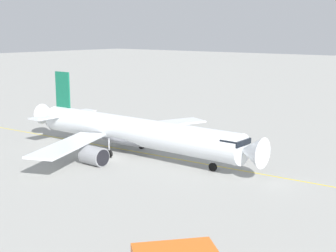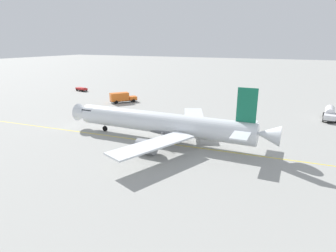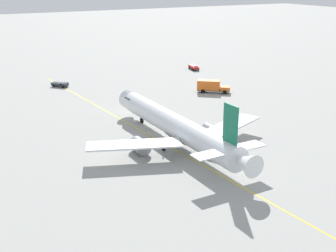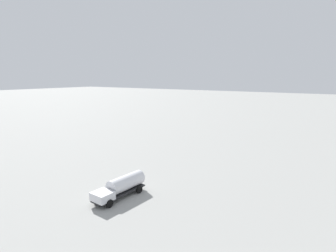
{
  "view_description": "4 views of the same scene",
  "coord_description": "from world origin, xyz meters",
  "px_view_note": "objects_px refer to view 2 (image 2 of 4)",
  "views": [
    {
      "loc": [
        46.29,
        48.35,
        17.42
      ],
      "look_at": [
        -5.92,
        5.59,
        4.25
      ],
      "focal_mm": 52.37,
      "sensor_mm": 36.0,
      "label": 1
    },
    {
      "loc": [
        -48.33,
        -21.16,
        17.91
      ],
      "look_at": [
        -6.31,
        -1.12,
        4.02
      ],
      "focal_mm": 29.91,
      "sensor_mm": 36.0,
      "label": 2
    },
    {
      "loc": [
        -39.49,
        -61.44,
        28.23
      ],
      "look_at": [
        -4.18,
        2.51,
        3.27
      ],
      "focal_mm": 47.4,
      "sensor_mm": 36.0,
      "label": 3
    },
    {
      "loc": [
        1.44,
        -54.18,
        17.02
      ],
      "look_at": [
        43.35,
        -25.93,
        7.68
      ],
      "focal_mm": 28.99,
      "sensor_mm": 36.0,
      "label": 4
    }
  ],
  "objects_px": {
    "catering_truck_truck": "(122,97)",
    "ops_pickup_truck": "(81,89)",
    "airliner_main": "(164,124)",
    "fuel_tanker_truck": "(330,113)"
  },
  "relations": [
    {
      "from": "catering_truck_truck",
      "to": "fuel_tanker_truck",
      "type": "distance_m",
      "value": 57.21
    },
    {
      "from": "airliner_main",
      "to": "ops_pickup_truck",
      "type": "height_order",
      "value": "airliner_main"
    },
    {
      "from": "fuel_tanker_truck",
      "to": "airliner_main",
      "type": "bearing_deg",
      "value": -40.35
    },
    {
      "from": "fuel_tanker_truck",
      "to": "ops_pickup_truck",
      "type": "height_order",
      "value": "fuel_tanker_truck"
    },
    {
      "from": "airliner_main",
      "to": "catering_truck_truck",
      "type": "xyz_separation_m",
      "value": [
        25.92,
        27.48,
        -1.53
      ]
    },
    {
      "from": "fuel_tanker_truck",
      "to": "catering_truck_truck",
      "type": "bearing_deg",
      "value": -81.67
    },
    {
      "from": "catering_truck_truck",
      "to": "ops_pickup_truck",
      "type": "bearing_deg",
      "value": 106.43
    },
    {
      "from": "catering_truck_truck",
      "to": "fuel_tanker_truck",
      "type": "xyz_separation_m",
      "value": [
        5.14,
        -56.98,
        -0.1
      ]
    },
    {
      "from": "airliner_main",
      "to": "fuel_tanker_truck",
      "type": "relative_size",
      "value": 4.8
    },
    {
      "from": "ops_pickup_truck",
      "to": "catering_truck_truck",
      "type": "bearing_deg",
      "value": -10.76
    }
  ]
}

